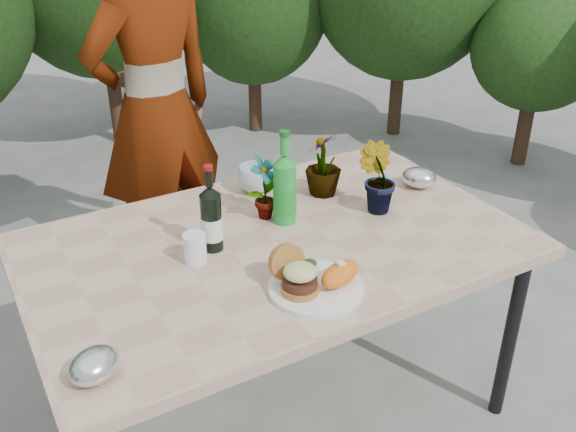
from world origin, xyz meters
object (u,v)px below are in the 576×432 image
dinner_plate (316,288)px  wine_bottle (211,219)px  person (156,111)px  patio_table (276,255)px

dinner_plate → wine_bottle: wine_bottle is taller
dinner_plate → wine_bottle: 0.41m
dinner_plate → wine_bottle: bearing=114.3°
wine_bottle → person: size_ratio=0.16×
wine_bottle → person: bearing=79.4°
patio_table → person: 1.06m
wine_bottle → person: (0.17, 0.99, 0.03)m
patio_table → dinner_plate: 0.31m
patio_table → dinner_plate: dinner_plate is taller
patio_table → wine_bottle: 0.26m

